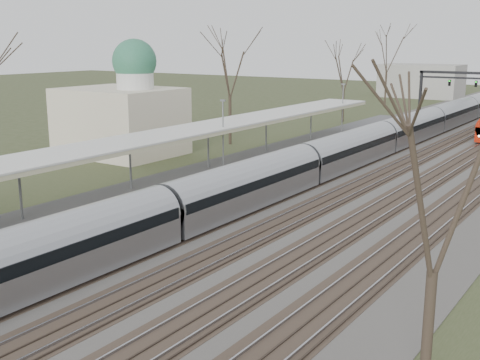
% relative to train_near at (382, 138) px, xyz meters
% --- Properties ---
extents(track_bed, '(24.00, 160.00, 0.22)m').
position_rel_train_near_xyz_m(track_bed, '(2.76, 3.64, -1.42)').
color(track_bed, '#474442').
rests_on(track_bed, ground).
extents(platform, '(3.50, 69.00, 1.00)m').
position_rel_train_near_xyz_m(platform, '(-6.55, -13.86, -0.98)').
color(platform, '#9E9B93').
rests_on(platform, ground).
extents(canopy, '(4.10, 50.00, 3.11)m').
position_rel_train_near_xyz_m(canopy, '(-6.55, -18.38, 2.45)').
color(canopy, slate).
rests_on(canopy, platform).
extents(dome_building, '(10.00, 8.00, 10.30)m').
position_rel_train_near_xyz_m(dome_building, '(-19.21, -13.36, 2.24)').
color(dome_building, beige).
rests_on(dome_building, ground).
extents(tree_west_far, '(5.50, 5.50, 11.33)m').
position_rel_train_near_xyz_m(tree_west_far, '(-14.50, -3.36, 6.54)').
color(tree_west_far, '#2D231C').
rests_on(tree_west_far, ground).
extents(tree_east_near, '(4.50, 4.50, 9.27)m').
position_rel_train_near_xyz_m(tree_east_near, '(15.50, -36.36, 5.08)').
color(tree_east_near, '#2D231C').
rests_on(tree_east_near, ground).
extents(train_near, '(2.62, 90.21, 3.05)m').
position_rel_train_near_xyz_m(train_near, '(0.00, 0.00, 0.00)').
color(train_near, '#989AA1').
rests_on(train_near, ground).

